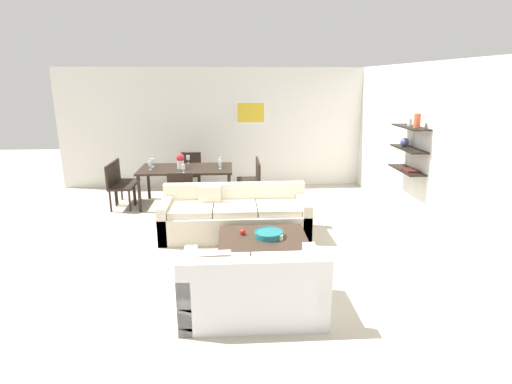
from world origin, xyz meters
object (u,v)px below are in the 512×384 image
(dining_chair_left_far, at_px, (123,178))
(wine_glass_right_near, at_px, (220,162))
(decorative_bowl, at_px, (269,234))
(wine_glass_head, at_px, (188,158))
(wine_glass_foot, at_px, (183,167))
(apple_on_coffee_table, at_px, (243,232))
(dining_chair_left_near, at_px, (117,184))
(dining_chair_head, at_px, (191,170))
(wine_glass_left_far, at_px, (152,161))
(wine_glass_left_near, at_px, (150,164))
(dining_chair_foot, at_px, (181,192))
(coffee_table, at_px, (263,251))
(candle_jar, at_px, (280,237))
(dining_chair_right_far, at_px, (252,176))
(centerpiece_vase, at_px, (180,160))
(wine_glass_right_far, at_px, (220,160))
(dining_table, at_px, (186,171))
(loveseat_white, at_px, (252,288))
(dining_chair_right_near, at_px, (253,182))
(sofa_beige, at_px, (235,217))

(dining_chair_left_far, bearing_deg, wine_glass_right_near, -10.00)
(decorative_bowl, xyz_separation_m, wine_glass_head, (-1.39, 3.24, 0.44))
(wine_glass_foot, height_order, wine_glass_head, wine_glass_head)
(dining_chair_left_far, distance_m, wine_glass_right_near, 2.05)
(apple_on_coffee_table, relative_size, dining_chair_left_far, 0.09)
(dining_chair_left_near, bearing_deg, dining_chair_head, 40.85)
(wine_glass_left_far, bearing_deg, wine_glass_left_near, -90.00)
(apple_on_coffee_table, height_order, dining_chair_foot, dining_chair_foot)
(decorative_bowl, distance_m, wine_glass_left_far, 3.60)
(coffee_table, height_order, candle_jar, candle_jar)
(decorative_bowl, distance_m, dining_chair_right_far, 3.02)
(dining_chair_head, distance_m, wine_glass_left_far, 1.10)
(wine_glass_foot, bearing_deg, centerpiece_vase, 104.03)
(wine_glass_right_far, relative_size, wine_glass_head, 1.05)
(dining_table, bearing_deg, wine_glass_right_far, 10.44)
(loveseat_white, xyz_separation_m, wine_glass_head, (-1.09, 4.46, 0.57))
(coffee_table, bearing_deg, dining_chair_right_far, 89.88)
(dining_chair_left_far, distance_m, centerpiece_vase, 1.31)
(wine_glass_left_far, bearing_deg, dining_chair_left_far, 170.95)
(dining_chair_right_near, distance_m, wine_glass_left_far, 2.05)
(apple_on_coffee_table, distance_m, dining_chair_foot, 2.06)
(sofa_beige, relative_size, decorative_bowl, 5.97)
(sofa_beige, bearing_deg, apple_on_coffee_table, -84.19)
(sofa_beige, distance_m, wine_glass_left_near, 2.34)
(wine_glass_head, bearing_deg, dining_chair_foot, -90.00)
(decorative_bowl, height_order, dining_chair_right_near, dining_chair_right_near)
(dining_chair_head, distance_m, wine_glass_foot, 1.40)
(dining_chair_left_near, relative_size, wine_glass_head, 5.20)
(sofa_beige, distance_m, wine_glass_foot, 1.68)
(sofa_beige, height_order, centerpiece_vase, centerpiece_vase)
(apple_on_coffee_table, height_order, wine_glass_right_near, wine_glass_right_near)
(loveseat_white, relative_size, wine_glass_head, 8.87)
(dining_table, bearing_deg, coffee_table, -65.15)
(sofa_beige, bearing_deg, wine_glass_left_far, 131.23)
(dining_chair_foot, height_order, centerpiece_vase, centerpiece_vase)
(dining_chair_head, xyz_separation_m, wine_glass_left_far, (-0.67, -0.78, 0.37))
(decorative_bowl, xyz_separation_m, centerpiece_vase, (-1.48, 2.74, 0.49))
(dining_chair_head, xyz_separation_m, dining_chair_left_near, (-1.31, -1.14, 0.00))
(candle_jar, bearing_deg, wine_glass_left_near, 128.40)
(wine_glass_left_near, xyz_separation_m, wine_glass_right_far, (1.35, 0.25, 0.01))
(wine_glass_right_near, bearing_deg, dining_table, 169.56)
(dining_chair_right_near, xyz_separation_m, wine_glass_left_near, (-1.99, 0.10, 0.36))
(wine_glass_left_far, height_order, centerpiece_vase, centerpiece_vase)
(wine_glass_foot, bearing_deg, decorative_bowl, -59.45)
(apple_on_coffee_table, height_order, centerpiece_vase, centerpiece_vase)
(sofa_beige, xyz_separation_m, dining_chair_foot, (-0.94, 0.81, 0.21))
(decorative_bowl, distance_m, candle_jar, 0.18)
(decorative_bowl, xyz_separation_m, wine_glass_right_far, (-0.71, 2.92, 0.45))
(candle_jar, height_order, wine_glass_head, wine_glass_head)
(loveseat_white, xyz_separation_m, centerpiece_vase, (-1.19, 3.96, 0.62))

